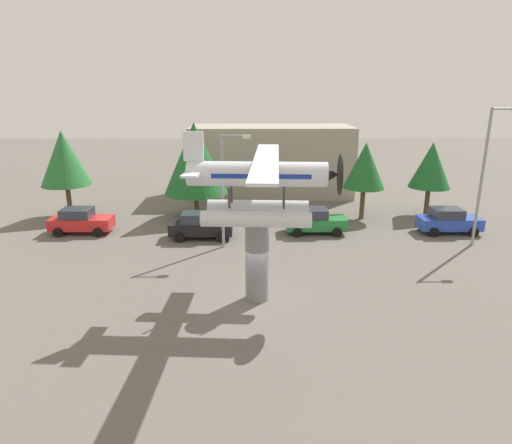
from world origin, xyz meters
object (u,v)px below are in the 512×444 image
(tree_center_back, at_px, (365,166))
(tree_far_east, at_px, (431,165))
(car_near_red, at_px, (81,221))
(storefront_building, at_px, (271,161))
(tree_east, at_px, (195,158))
(car_far_green, at_px, (315,221))
(car_mid_black, at_px, (200,225))
(floatplane_monument, at_px, (260,185))
(streetlight_primary, at_px, (226,183))
(display_pedestal, at_px, (257,261))
(car_distant_blue, at_px, (448,221))
(streetlight_secondary, at_px, (486,169))
(tree_west, at_px, (64,158))

(tree_center_back, height_order, tree_far_east, tree_center_back)
(car_near_red, relative_size, tree_far_east, 0.73)
(storefront_building, bearing_deg, tree_east, -127.81)
(car_far_green, bearing_deg, tree_far_east, 24.48)
(car_mid_black, xyz_separation_m, car_far_green, (7.86, 0.95, 0.00))
(floatplane_monument, bearing_deg, streetlight_primary, 108.27)
(car_near_red, height_order, car_mid_black, same)
(tree_far_east, bearing_deg, display_pedestal, -133.54)
(floatplane_monument, relative_size, car_distant_blue, 2.49)
(tree_east, bearing_deg, storefront_building, 52.19)
(streetlight_primary, height_order, tree_center_back, streetlight_primary)
(car_near_red, distance_m, car_distant_blue, 25.61)
(display_pedestal, bearing_deg, tree_east, 107.48)
(storefront_building, height_order, tree_east, tree_east)
(streetlight_primary, relative_size, storefront_building, 0.48)
(floatplane_monument, bearing_deg, car_near_red, 143.32)
(floatplane_monument, bearing_deg, tree_far_east, 50.34)
(streetlight_secondary, height_order, tree_west, streetlight_secondary)
(storefront_building, distance_m, tree_far_east, 14.22)
(car_near_red, relative_size, storefront_building, 0.28)
(streetlight_primary, height_order, storefront_building, streetlight_primary)
(tree_west, bearing_deg, tree_far_east, -0.22)
(floatplane_monument, bearing_deg, tree_east, 111.55)
(floatplane_monument, distance_m, car_mid_black, 10.96)
(car_far_green, distance_m, streetlight_primary, 7.37)
(floatplane_monument, distance_m, tree_far_east, 19.83)
(car_distant_blue, xyz_separation_m, streetlight_secondary, (0.75, -2.48, 4.09))
(floatplane_monument, relative_size, car_mid_black, 2.49)
(car_far_green, relative_size, tree_far_east, 0.73)
(tree_far_east, bearing_deg, tree_center_back, -171.30)
(storefront_building, xyz_separation_m, tree_east, (-6.13, -7.90, 1.44))
(floatplane_monument, bearing_deg, streetlight_secondary, 31.57)
(car_mid_black, distance_m, streetlight_secondary, 18.46)
(car_distant_blue, xyz_separation_m, tree_west, (-27.94, 4.51, 3.71))
(tree_west, bearing_deg, floatplane_monument, -44.89)
(floatplane_monument, height_order, tree_west, floatplane_monument)
(car_distant_blue, bearing_deg, display_pedestal, -143.56)
(storefront_building, relative_size, tree_center_back, 2.52)
(floatplane_monument, xyz_separation_m, tree_far_east, (13.54, 14.39, -1.61))
(display_pedestal, distance_m, streetlight_primary, 7.87)
(car_mid_black, xyz_separation_m, streetlight_secondary, (17.93, -1.62, 4.09))
(streetlight_primary, xyz_separation_m, streetlight_secondary, (16.06, 0.16, 0.80))
(tree_center_back, bearing_deg, car_mid_black, -159.67)
(tree_west, height_order, tree_far_east, tree_west)
(floatplane_monument, xyz_separation_m, car_mid_black, (-3.79, 9.13, -4.74))
(storefront_building, relative_size, tree_east, 2.02)
(streetlight_secondary, xyz_separation_m, tree_far_east, (-0.60, 6.89, -0.97))
(tree_center_back, bearing_deg, floatplane_monument, -121.16)
(streetlight_secondary, distance_m, tree_center_back, 8.53)
(floatplane_monument, relative_size, tree_west, 1.56)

